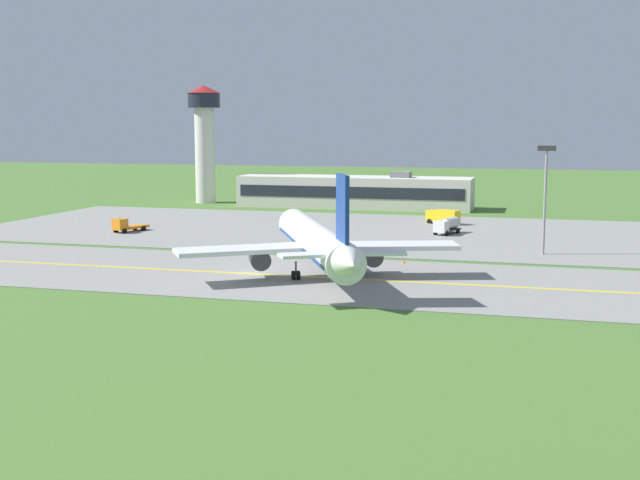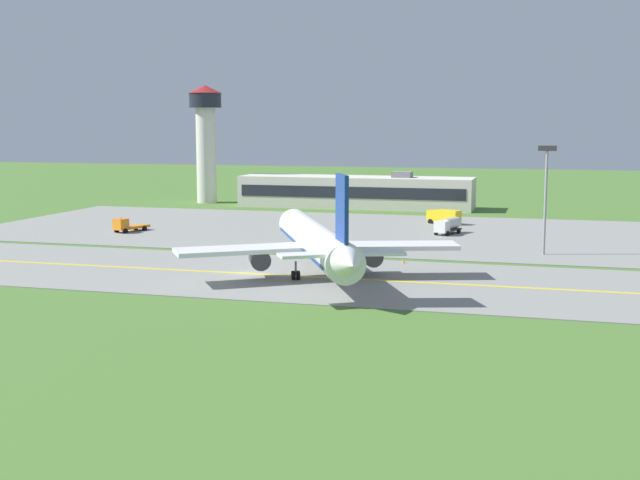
# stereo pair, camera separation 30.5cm
# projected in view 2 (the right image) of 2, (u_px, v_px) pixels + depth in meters

# --- Properties ---
(ground_plane) EXTENTS (500.00, 500.00, 0.00)m
(ground_plane) POSITION_uv_depth(u_px,v_px,m) (250.00, 275.00, 96.14)
(ground_plane) COLOR #47702D
(taxiway_strip) EXTENTS (240.00, 28.00, 0.10)m
(taxiway_strip) POSITION_uv_depth(u_px,v_px,m) (250.00, 274.00, 96.13)
(taxiway_strip) COLOR gray
(taxiway_strip) RESTS_ON ground
(apron_pad) EXTENTS (140.00, 52.00, 0.10)m
(apron_pad) POSITION_uv_depth(u_px,v_px,m) (398.00, 232.00, 133.55)
(apron_pad) COLOR gray
(apron_pad) RESTS_ON ground
(taxiway_centreline) EXTENTS (220.00, 0.60, 0.01)m
(taxiway_centreline) POSITION_uv_depth(u_px,v_px,m) (250.00, 274.00, 96.13)
(taxiway_centreline) COLOR yellow
(taxiway_centreline) RESTS_ON taxiway_strip
(airplane_lead) EXTENTS (30.76, 37.14, 12.70)m
(airplane_lead) POSITION_uv_depth(u_px,v_px,m) (316.00, 242.00, 93.85)
(airplane_lead) COLOR white
(airplane_lead) RESTS_ON ground
(service_truck_baggage) EXTENTS (4.02, 6.72, 2.59)m
(service_truck_baggage) POSITION_uv_depth(u_px,v_px,m) (127.00, 225.00, 133.56)
(service_truck_baggage) COLOR orange
(service_truck_baggage) RESTS_ON ground
(service_truck_fuel) EXTENTS (6.31, 4.35, 2.60)m
(service_truck_fuel) POSITION_uv_depth(u_px,v_px,m) (444.00, 216.00, 144.60)
(service_truck_fuel) COLOR yellow
(service_truck_fuel) RESTS_ON ground
(service_truck_catering) EXTENTS (3.97, 6.34, 2.65)m
(service_truck_catering) POSITION_uv_depth(u_px,v_px,m) (448.00, 225.00, 131.06)
(service_truck_catering) COLOR silver
(service_truck_catering) RESTS_ON ground
(terminal_building) EXTENTS (49.65, 10.99, 7.79)m
(terminal_building) POSITION_uv_depth(u_px,v_px,m) (356.00, 192.00, 174.39)
(terminal_building) COLOR beige
(terminal_building) RESTS_ON ground
(control_tower) EXTENTS (7.60, 7.60, 26.27)m
(control_tower) POSITION_uv_depth(u_px,v_px,m) (206.00, 132.00, 183.76)
(control_tower) COLOR silver
(control_tower) RESTS_ON ground
(apron_light_mast) EXTENTS (2.40, 0.50, 14.70)m
(apron_light_mast) POSITION_uv_depth(u_px,v_px,m) (546.00, 186.00, 109.32)
(apron_light_mast) COLOR gray
(apron_light_mast) RESTS_ON ground
(traffic_cone_near_edge) EXTENTS (0.44, 0.44, 0.60)m
(traffic_cone_near_edge) POSITION_uv_depth(u_px,v_px,m) (404.00, 262.00, 103.46)
(traffic_cone_near_edge) COLOR orange
(traffic_cone_near_edge) RESTS_ON ground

